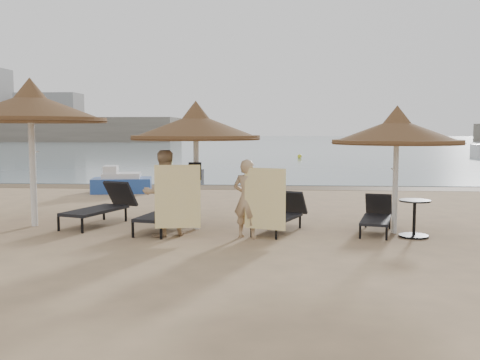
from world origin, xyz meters
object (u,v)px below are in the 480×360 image
object	(u,v)px
lounger_near_left	(169,210)
person_left	(163,186)
palapa_center	(196,127)
lounger_near_right	(282,214)
palapa_left	(31,108)
palapa_right	(397,132)
lounger_far_right	(377,215)
pedal_boat	(121,182)
side_table	(414,220)
person_right	(247,192)
lounger_far_left	(103,206)

from	to	relation	value
lounger_near_left	person_left	world-z (taller)	person_left
lounger_near_left	palapa_center	bearing A→B (deg)	9.64
lounger_near_right	palapa_left	bearing A→B (deg)	-158.59
palapa_right	person_left	xyz separation A→B (m)	(-4.60, -0.63, -1.07)
lounger_far_right	pedal_boat	xyz separation A→B (m)	(-7.25, 6.30, 0.00)
palapa_left	side_table	world-z (taller)	palapa_left
palapa_right	lounger_far_right	bearing A→B (deg)	149.87
palapa_center	person_right	size ratio (longest dim) A/B	1.53
lounger_near_left	lounger_far_right	distance (m)	4.33
person_right	pedal_boat	bearing A→B (deg)	-36.99
person_left	person_right	bearing A→B (deg)	143.31
pedal_boat	side_table	bearing A→B (deg)	-52.18
lounger_far_left	palapa_center	bearing A→B (deg)	5.15
lounger_near_left	lounger_near_right	world-z (taller)	lounger_near_left
palapa_center	palapa_right	xyz separation A→B (m)	(4.06, -0.14, -0.09)
lounger_far_right	person_left	size ratio (longest dim) A/B	0.87
person_right	person_left	bearing A→B (deg)	17.98
palapa_left	side_table	size ratio (longest dim) A/B	4.40
person_left	person_right	world-z (taller)	person_left
lounger_far_left	person_right	xyz separation A→B (m)	(3.30, -1.36, 0.48)
palapa_center	side_table	bearing A→B (deg)	-6.75
palapa_left	palapa_right	bearing A→B (deg)	-1.96
lounger_near_left	lounger_near_right	distance (m)	2.39
lounger_far_left	lounger_far_right	distance (m)	5.95
person_right	lounger_far_left	bearing A→B (deg)	-2.14
side_table	lounger_near_left	bearing A→B (deg)	173.77
palapa_right	lounger_near_left	xyz separation A→B (m)	(-4.65, 0.17, -1.65)
palapa_center	person_right	distance (m)	1.88
lounger_far_right	palapa_left	bearing A→B (deg)	-166.49
lounger_near_left	pedal_boat	size ratio (longest dim) A/B	0.99
lounger_far_right	person_left	bearing A→B (deg)	-155.09
palapa_right	side_table	xyz separation A→B (m)	(0.30, -0.37, -1.71)
palapa_center	side_table	distance (m)	4.75
lounger_near_right	lounger_far_right	xyz separation A→B (m)	(1.95, 0.03, -0.02)
lounger_near_left	pedal_boat	world-z (taller)	pedal_boat
person_left	person_right	xyz separation A→B (m)	(1.65, -0.07, -0.10)
palapa_right	lounger_near_right	xyz separation A→B (m)	(-2.27, 0.16, -1.70)
lounger_near_right	pedal_boat	world-z (taller)	pedal_boat
person_left	person_right	distance (m)	1.65
palapa_left	lounger_far_right	xyz separation A→B (m)	(7.32, -0.08, -2.22)
lounger_near_right	person_left	distance (m)	2.54
lounger_far_right	side_table	size ratio (longest dim) A/B	2.35
lounger_far_left	side_table	size ratio (longest dim) A/B	2.89
lounger_far_left	lounger_near_left	size ratio (longest dim) A/B	1.02
palapa_left	lounger_near_left	xyz separation A→B (m)	(2.99, -0.09, -2.15)
lounger_far_left	person_left	world-z (taller)	person_left
palapa_left	side_table	xyz separation A→B (m)	(7.94, -0.64, -2.20)
side_table	pedal_boat	world-z (taller)	pedal_boat
lounger_near_left	lounger_far_right	world-z (taller)	lounger_near_left
palapa_left	person_right	size ratio (longest dim) A/B	1.82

